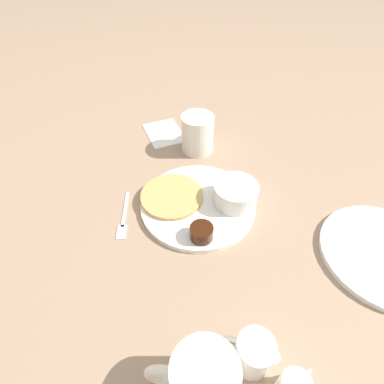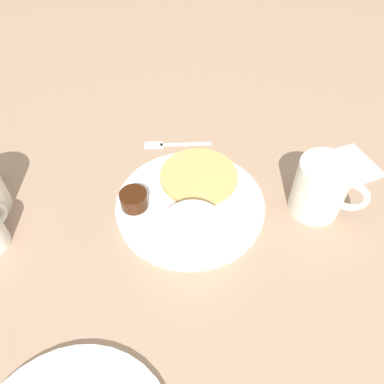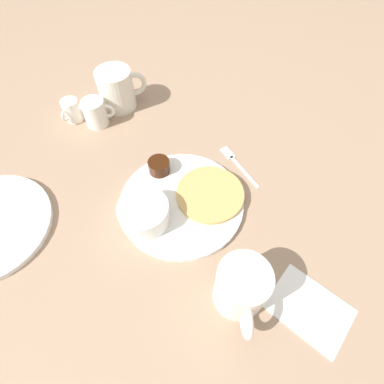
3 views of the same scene
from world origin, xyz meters
name	(u,v)px [view 1 (image 1 of 3)]	position (x,y,z in m)	size (l,w,h in m)	color
ground_plane	(198,206)	(0.00, 0.00, 0.00)	(4.00, 4.00, 0.00)	#9E7F66
plate	(198,204)	(0.00, 0.00, 0.01)	(0.26, 0.26, 0.01)	white
pancake_stack	(172,196)	(-0.02, -0.06, 0.02)	(0.14, 0.14, 0.01)	tan
bowl	(236,193)	(0.01, 0.08, 0.04)	(0.10, 0.10, 0.05)	white
syrup_cup	(202,232)	(0.09, -0.01, 0.03)	(0.05, 0.05, 0.03)	#38190A
butter_ramekin	(242,200)	(0.02, 0.09, 0.03)	(0.04, 0.04, 0.04)	white
coffee_mug	(198,133)	(-0.21, 0.03, 0.05)	(0.11, 0.09, 0.10)	silver
creamer_pitcher_near	(253,353)	(0.32, 0.03, 0.03)	(0.06, 0.07, 0.07)	white
fork	(123,220)	(0.02, -0.17, 0.00)	(0.14, 0.03, 0.00)	silver
napkin	(164,133)	(-0.30, -0.06, 0.00)	(0.15, 0.13, 0.00)	white
second_mug	(202,381)	(0.35, -0.05, 0.05)	(0.09, 0.12, 0.10)	silver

